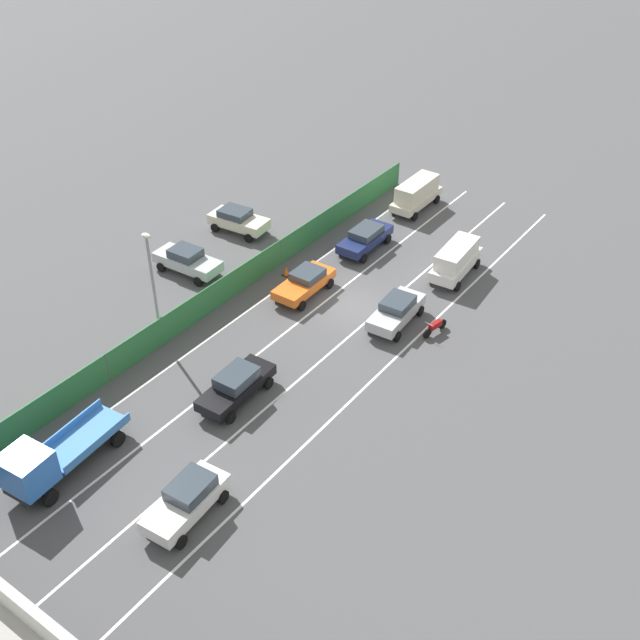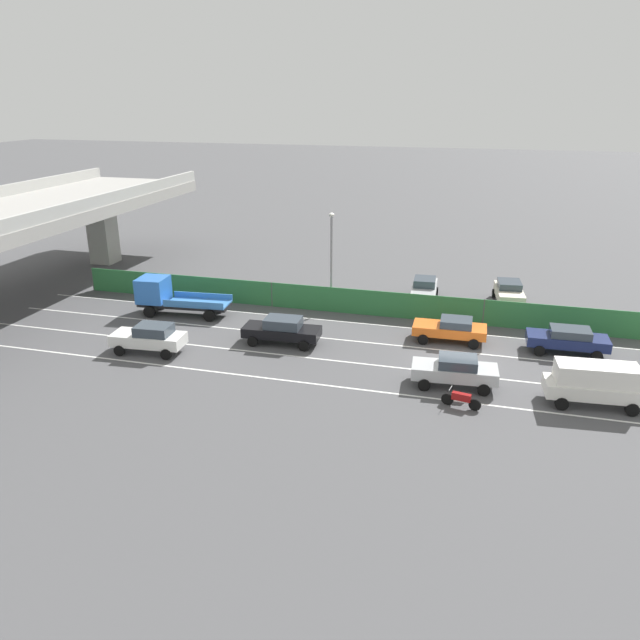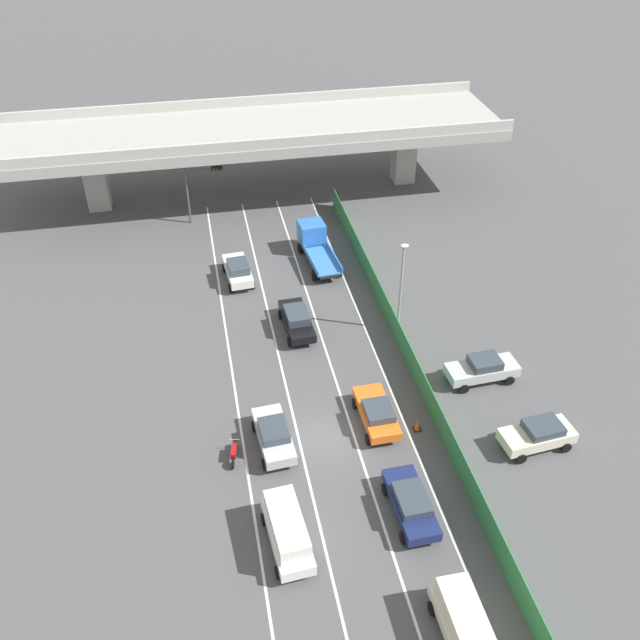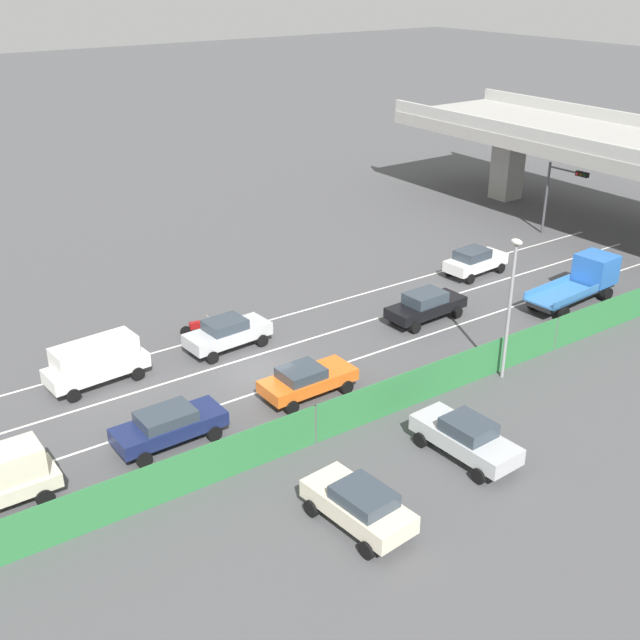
% 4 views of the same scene
% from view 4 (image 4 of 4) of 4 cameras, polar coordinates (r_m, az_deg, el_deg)
% --- Properties ---
extents(ground_plane, '(300.00, 300.00, 0.00)m').
position_cam_4_polar(ground_plane, '(37.92, -4.40, -3.79)').
color(ground_plane, '#4C4C4F').
extents(lane_line_left_edge, '(0.14, 48.21, 0.01)m').
position_cam_4_polar(lane_line_left_edge, '(44.49, -0.85, 0.79)').
color(lane_line_left_edge, silver).
rests_on(lane_line_left_edge, ground).
extents(lane_line_mid_left, '(0.14, 48.21, 0.01)m').
position_cam_4_polar(lane_line_mid_left, '(42.12, 1.60, -0.66)').
color(lane_line_mid_left, silver).
rests_on(lane_line_mid_left, ground).
extents(lane_line_mid_right, '(0.14, 48.21, 0.01)m').
position_cam_4_polar(lane_line_mid_right, '(39.86, 4.35, -2.28)').
color(lane_line_mid_right, silver).
rests_on(lane_line_mid_right, ground).
extents(lane_line_right_edge, '(0.14, 48.21, 0.01)m').
position_cam_4_polar(lane_line_right_edge, '(37.74, 7.41, -4.09)').
color(lane_line_right_edge, silver).
rests_on(lane_line_right_edge, ground).
extents(green_fence, '(0.10, 44.31, 1.80)m').
position_cam_4_polar(green_fence, '(36.22, 9.31, -3.92)').
color(green_fence, '#2D753D').
rests_on(green_fence, ground).
extents(car_sedan_white, '(2.20, 4.39, 1.73)m').
position_cam_4_polar(car_sedan_white, '(50.01, 11.18, 4.25)').
color(car_sedan_white, white).
rests_on(car_sedan_white, ground).
extents(car_sedan_navy, '(2.06, 4.63, 1.55)m').
position_cam_4_polar(car_sedan_navy, '(32.70, -10.94, -7.49)').
color(car_sedan_navy, navy).
rests_on(car_sedan_navy, ground).
extents(car_sedan_silver, '(2.21, 4.50, 1.64)m').
position_cam_4_polar(car_sedan_silver, '(39.90, -6.75, -0.91)').
color(car_sedan_silver, '#B7BABC').
rests_on(car_sedan_silver, ground).
extents(car_taxi_orange, '(2.10, 4.46, 1.50)m').
position_cam_4_polar(car_taxi_orange, '(35.46, -0.98, -4.32)').
color(car_taxi_orange, orange).
rests_on(car_taxi_orange, ground).
extents(car_van_white, '(2.23, 4.80, 2.14)m').
position_cam_4_polar(car_van_white, '(37.73, -15.97, -2.83)').
color(car_van_white, silver).
rests_on(car_van_white, ground).
extents(car_sedan_black, '(2.13, 4.77, 1.66)m').
position_cam_4_polar(car_sedan_black, '(43.15, 7.69, 1.09)').
color(car_sedan_black, black).
rests_on(car_sedan_black, ground).
extents(flatbed_truck_blue, '(2.68, 6.47, 2.54)m').
position_cam_4_polar(flatbed_truck_blue, '(47.75, 18.69, 2.85)').
color(flatbed_truck_blue, black).
rests_on(flatbed_truck_blue, ground).
extents(motorcycle, '(0.65, 1.93, 0.93)m').
position_cam_4_polar(motorcycle, '(41.80, -8.84, -0.48)').
color(motorcycle, black).
rests_on(motorcycle, ground).
extents(parked_sedan_cream, '(4.36, 2.34, 1.65)m').
position_cam_4_polar(parked_sedan_cream, '(27.91, 2.86, -13.22)').
color(parked_sedan_cream, beige).
rests_on(parked_sedan_cream, ground).
extents(parked_wagon_silver, '(4.65, 2.16, 1.70)m').
position_cam_4_polar(parked_wagon_silver, '(31.83, 10.54, -8.34)').
color(parked_wagon_silver, '#B2B5B7').
rests_on(parked_wagon_silver, ground).
extents(traffic_light, '(3.26, 0.42, 5.15)m').
position_cam_4_polar(traffic_light, '(57.78, 17.09, 9.25)').
color(traffic_light, '#47474C').
rests_on(traffic_light, ground).
extents(street_lamp, '(0.60, 0.36, 6.90)m').
position_cam_4_polar(street_lamp, '(36.61, 13.69, 1.75)').
color(street_lamp, gray).
rests_on(street_lamp, ground).
extents(traffic_cone, '(0.47, 0.47, 0.66)m').
position_cam_4_polar(traffic_cone, '(33.66, -0.22, -7.11)').
color(traffic_cone, orange).
rests_on(traffic_cone, ground).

